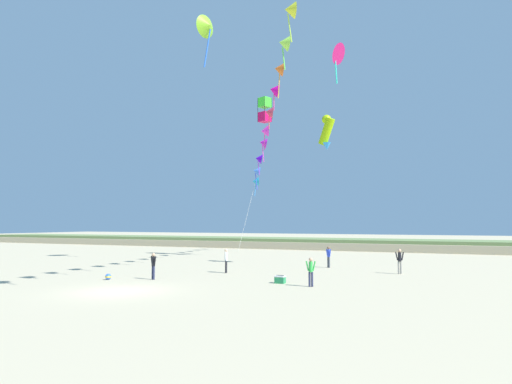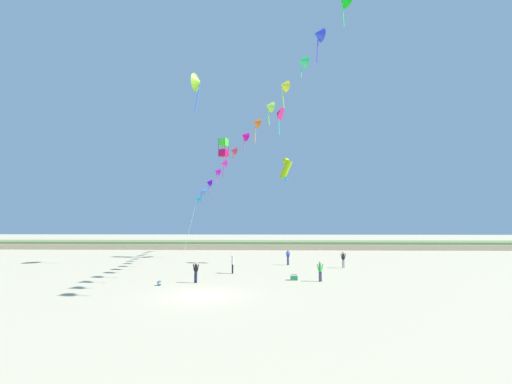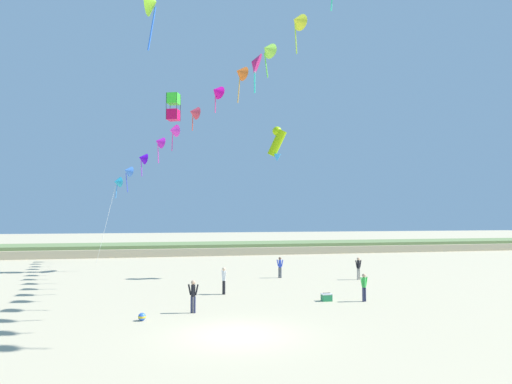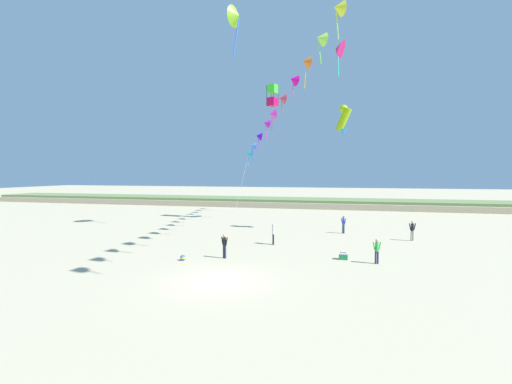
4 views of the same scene
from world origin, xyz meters
name	(u,v)px [view 2 (image 2 of 4)]	position (x,y,z in m)	size (l,w,h in m)	color
ground_plane	(202,296)	(0.00, 0.00, 0.00)	(240.00, 240.00, 0.00)	#C1B28E
dune_ridge	(245,245)	(0.00, 41.50, 0.66)	(120.00, 9.13, 1.33)	tan
person_near_left	(288,256)	(6.39, 16.21, 0.94)	(0.51, 0.39, 1.62)	#474C56
person_near_right	(320,270)	(8.30, 5.55, 0.90)	(0.54, 0.25, 1.56)	#282D4C
person_mid_center	(196,271)	(-1.37, 4.62, 0.93)	(0.55, 0.29, 1.61)	#282D4C
person_far_left	(343,258)	(11.93, 13.89, 0.97)	(0.59, 0.23, 1.68)	gray
person_far_right	(233,263)	(0.95, 9.67, 0.96)	(0.25, 0.58, 1.65)	black
kite_banner_string	(255,122)	(2.79, 14.73, 15.63)	(22.45, 36.98, 23.26)	#239BC4
large_kite_low_lead	(286,169)	(6.26, 16.51, 10.73)	(1.72, 1.37, 2.80)	#98C90B
large_kite_mid_trail	(279,114)	(5.68, 22.09, 19.01)	(1.79, 2.26, 3.85)	#D01962
large_kite_high_solo	(224,148)	(-1.68, 22.63, 14.61)	(1.32, 1.32, 2.42)	#D40D4E
large_kite_outer_drift	(198,82)	(-3.60, 14.65, 20.28)	(1.22, 2.12, 4.64)	#80C625
beach_cooler	(294,277)	(6.28, 6.16, 0.21)	(0.58, 0.41, 0.46)	#23844C
beach_ball	(160,283)	(-3.81, 3.43, 0.18)	(0.36, 0.36, 0.36)	blue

